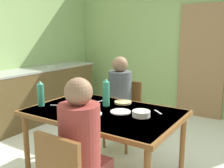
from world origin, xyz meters
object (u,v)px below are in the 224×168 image
(water_bottle_green_near, at_px, (41,94))
(water_bottle_green_far, at_px, (106,93))
(kitchen_counter, at_px, (37,94))
(person_far_diner, at_px, (119,91))
(person_near_diner, at_px, (81,137))
(dining_table, at_px, (104,117))
(serving_bowl_center, at_px, (141,114))
(chair_far_diner, at_px, (124,109))

(water_bottle_green_near, bearing_deg, water_bottle_green_far, 32.82)
(kitchen_counter, relative_size, person_far_diner, 3.23)
(person_near_diner, distance_m, water_bottle_green_far, 0.96)
(person_far_diner, bearing_deg, kitchen_counter, -6.94)
(kitchen_counter, relative_size, dining_table, 1.64)
(kitchen_counter, height_order, person_far_diner, person_far_diner)
(dining_table, bearing_deg, kitchen_counter, 155.68)
(kitchen_counter, relative_size, serving_bowl_center, 14.65)
(dining_table, distance_m, person_near_diner, 0.78)
(person_far_diner, distance_m, water_bottle_green_far, 0.59)
(person_near_diner, xyz_separation_m, person_far_diner, (-0.54, 1.43, 0.00))
(dining_table, relative_size, person_far_diner, 1.97)
(person_far_diner, bearing_deg, person_near_diner, 110.67)
(dining_table, distance_m, chair_far_diner, 0.91)
(person_near_diner, distance_m, water_bottle_green_near, 1.08)
(person_far_diner, distance_m, water_bottle_green_near, 1.03)
(kitchen_counter, distance_m, dining_table, 2.29)
(kitchen_counter, xyz_separation_m, serving_bowl_center, (2.47, -0.89, 0.32))
(water_bottle_green_far, height_order, serving_bowl_center, water_bottle_green_far)
(person_near_diner, relative_size, water_bottle_green_near, 2.81)
(person_far_diner, relative_size, water_bottle_green_far, 2.60)
(chair_far_diner, distance_m, serving_bowl_center, 1.07)
(person_far_diner, height_order, water_bottle_green_near, person_far_diner)
(water_bottle_green_near, height_order, serving_bowl_center, water_bottle_green_near)
(water_bottle_green_far, bearing_deg, water_bottle_green_near, -147.18)
(kitchen_counter, distance_m, water_bottle_green_near, 1.87)
(kitchen_counter, xyz_separation_m, dining_table, (2.07, -0.94, 0.23))
(person_near_diner, height_order, person_far_diner, same)
(chair_far_diner, bearing_deg, person_near_diner, 109.01)
(water_bottle_green_near, relative_size, water_bottle_green_far, 0.92)
(water_bottle_green_far, distance_m, serving_bowl_center, 0.51)
(chair_far_diner, height_order, water_bottle_green_far, water_bottle_green_far)
(person_far_diner, relative_size, serving_bowl_center, 4.53)
(water_bottle_green_near, bearing_deg, kitchen_counter, 140.57)
(person_near_diner, xyz_separation_m, water_bottle_green_far, (-0.37, 0.88, 0.10))
(dining_table, relative_size, person_near_diner, 1.97)
(chair_far_diner, relative_size, serving_bowl_center, 5.12)
(person_far_diner, bearing_deg, dining_table, 109.36)
(kitchen_counter, xyz_separation_m, person_far_diner, (1.82, -0.22, 0.33))
(person_far_diner, distance_m, serving_bowl_center, 0.93)
(kitchen_counter, height_order, serving_bowl_center, kitchen_counter)
(person_near_diner, bearing_deg, kitchen_counter, 145.02)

